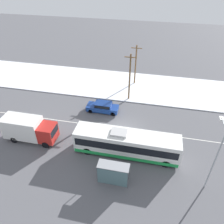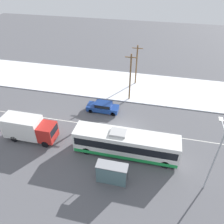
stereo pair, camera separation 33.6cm
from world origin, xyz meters
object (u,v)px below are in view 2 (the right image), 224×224
Objects in this scene: streetlamp at (215,152)px; utility_pole_snowlot at (136,64)px; box_truck at (29,128)px; sedan_car at (103,107)px; pedestrian_at_stop at (123,170)px; city_bus at (126,144)px; bus_shelter at (111,172)px; utility_pole_roadside at (130,77)px.

streetlamp is 1.05× the size of utility_pole_snowlot.
utility_pole_snowlot is (10.95, 17.54, 1.99)m from box_truck.
box_truck is at bearing 46.38° from sedan_car.
box_truck is 4.10× the size of pedestrian_at_stop.
bus_shelter is (-0.65, -4.46, 0.13)m from city_bus.
box_truck reaches higher than bus_shelter.
city_bus is 12.25m from utility_pole_roadside.
utility_pole_roadside reaches higher than pedestrian_at_stop.
box_truck is 12.95m from pedestrian_at_stop.
streetlamp is at bearing 6.14° from pedestrian_at_stop.
streetlamp is 17.56m from utility_pole_roadside.
box_truck is 1.41× the size of sedan_car.
bus_shelter is 0.42× the size of utility_pole_roadside.
bus_shelter is (-0.96, -1.10, 0.69)m from pedestrian_at_stop.
box_truck is 12.34m from bus_shelter.
pedestrian_at_stop is 0.21× the size of utility_pole_roadside.
pedestrian_at_stop is at bearing -14.31° from box_truck.
streetlamp is 0.98× the size of utility_pole_roadside.
utility_pole_snowlot reaches higher than pedestrian_at_stop.
streetlamp reaches higher than bus_shelter.
bus_shelter is at bearing -131.30° from pedestrian_at_stop.
box_truck is 21.12m from streetlamp.
pedestrian_at_stop is at bearing -85.64° from utility_pole_snowlot.
utility_pole_snowlot reaches higher than sedan_car.
bus_shelter is at bearing -167.85° from streetlamp.
pedestrian_at_stop is 9.09m from streetlamp.
utility_pole_snowlot is at bearing 91.62° from bus_shelter.
city_bus is at bearing 95.33° from pedestrian_at_stop.
utility_pole_snowlot is at bearing 94.18° from city_bus.
city_bus is 1.61× the size of streetlamp.
pedestrian_at_stop is (5.07, -11.02, 0.16)m from sedan_car.
bus_shelter is at bearing -20.37° from box_truck.
box_truck is 0.89× the size of streetlamp.
city_bus is at bearing -85.82° from utility_pole_snowlot.
utility_pole_roadside reaches higher than bus_shelter.
utility_pole_snowlot is (-1.58, 20.74, 2.74)m from pedestrian_at_stop.
city_bus is 9.45m from streetlamp.
box_truck is 16.30m from utility_pole_roadside.
city_bus is at bearing 121.82° from sedan_car.
bus_shelter is 0.45× the size of utility_pole_snowlot.
streetlamp is (8.57, -2.47, 3.13)m from city_bus.
streetlamp reaches higher than utility_pole_snowlot.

